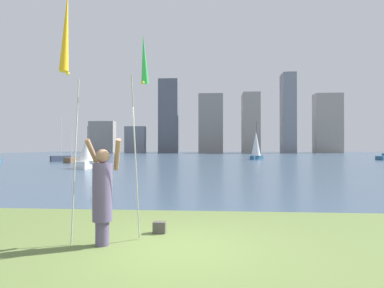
{
  "coord_description": "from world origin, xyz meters",
  "views": [
    {
      "loc": [
        0.71,
        -5.89,
        1.78
      ],
      "look_at": [
        -1.0,
        17.01,
        1.98
      ],
      "focal_mm": 31.3,
      "sensor_mm": 36.0,
      "label": 1
    }
  ],
  "objects_px": {
    "kite_flag_left": "(66,36)",
    "sailboat_3": "(256,145)",
    "sailboat_6": "(87,154)",
    "person": "(103,193)",
    "kite_flag_right": "(144,66)",
    "bag": "(159,227)",
    "sailboat_2": "(71,160)",
    "sailboat_7": "(61,158)"
  },
  "relations": [
    {
      "from": "person",
      "to": "sailboat_7",
      "type": "xyz_separation_m",
      "value": [
        -16.93,
        33.45,
        -0.53
      ]
    },
    {
      "from": "sailboat_6",
      "to": "sailboat_2",
      "type": "bearing_deg",
      "value": 120.44
    },
    {
      "from": "kite_flag_left",
      "to": "bag",
      "type": "relative_size",
      "value": 17.96
    },
    {
      "from": "bag",
      "to": "sailboat_2",
      "type": "relative_size",
      "value": 0.06
    },
    {
      "from": "kite_flag_right",
      "to": "bag",
      "type": "relative_size",
      "value": 15.84
    },
    {
      "from": "person",
      "to": "sailboat_2",
      "type": "xyz_separation_m",
      "value": [
        -14.33,
        30.69,
        -0.63
      ]
    },
    {
      "from": "sailboat_6",
      "to": "person",
      "type": "bearing_deg",
      "value": -67.59
    },
    {
      "from": "sailboat_6",
      "to": "kite_flag_left",
      "type": "bearing_deg",
      "value": -69.16
    },
    {
      "from": "sailboat_6",
      "to": "sailboat_7",
      "type": "height_order",
      "value": "sailboat_7"
    },
    {
      "from": "sailboat_6",
      "to": "sailboat_7",
      "type": "relative_size",
      "value": 0.65
    },
    {
      "from": "sailboat_2",
      "to": "sailboat_7",
      "type": "bearing_deg",
      "value": 133.22
    },
    {
      "from": "kite_flag_left",
      "to": "kite_flag_right",
      "type": "bearing_deg",
      "value": 42.29
    },
    {
      "from": "bag",
      "to": "sailboat_6",
      "type": "height_order",
      "value": "sailboat_6"
    },
    {
      "from": "kite_flag_left",
      "to": "bag",
      "type": "distance_m",
      "value": 4.08
    },
    {
      "from": "bag",
      "to": "sailboat_3",
      "type": "distance_m",
      "value": 41.38
    },
    {
      "from": "kite_flag_right",
      "to": "sailboat_3",
      "type": "bearing_deg",
      "value": 80.29
    },
    {
      "from": "sailboat_2",
      "to": "sailboat_3",
      "type": "xyz_separation_m",
      "value": [
        21.9,
        11.02,
        1.65
      ]
    },
    {
      "from": "kite_flag_left",
      "to": "kite_flag_right",
      "type": "distance_m",
      "value": 1.58
    },
    {
      "from": "person",
      "to": "sailboat_3",
      "type": "distance_m",
      "value": 42.4
    },
    {
      "from": "sailboat_2",
      "to": "sailboat_6",
      "type": "height_order",
      "value": "sailboat_2"
    },
    {
      "from": "sailboat_7",
      "to": "sailboat_6",
      "type": "bearing_deg",
      "value": -56.3
    },
    {
      "from": "person",
      "to": "kite_flag_right",
      "type": "bearing_deg",
      "value": 64.9
    },
    {
      "from": "kite_flag_right",
      "to": "sailboat_2",
      "type": "relative_size",
      "value": 1.02
    },
    {
      "from": "person",
      "to": "sailboat_6",
      "type": "xyz_separation_m",
      "value": [
        -8.72,
        21.15,
        0.23
      ]
    },
    {
      "from": "person",
      "to": "kite_flag_left",
      "type": "height_order",
      "value": "kite_flag_left"
    },
    {
      "from": "kite_flag_left",
      "to": "sailboat_7",
      "type": "distance_m",
      "value": 37.61
    },
    {
      "from": "person",
      "to": "sailboat_3",
      "type": "xyz_separation_m",
      "value": [
        7.57,
        41.71,
        1.02
      ]
    },
    {
      "from": "person",
      "to": "kite_flag_left",
      "type": "bearing_deg",
      "value": -145.97
    },
    {
      "from": "person",
      "to": "bag",
      "type": "bearing_deg",
      "value": 56.71
    },
    {
      "from": "person",
      "to": "sailboat_3",
      "type": "height_order",
      "value": "sailboat_3"
    },
    {
      "from": "kite_flag_right",
      "to": "sailboat_6",
      "type": "xyz_separation_m",
      "value": [
        -9.29,
        20.35,
        -2.27
      ]
    },
    {
      "from": "person",
      "to": "sailboat_6",
      "type": "height_order",
      "value": "sailboat_6"
    },
    {
      "from": "bag",
      "to": "sailboat_2",
      "type": "height_order",
      "value": "sailboat_2"
    },
    {
      "from": "bag",
      "to": "kite_flag_right",
      "type": "bearing_deg",
      "value": -158.87
    },
    {
      "from": "sailboat_6",
      "to": "kite_flag_right",
      "type": "bearing_deg",
      "value": -65.46
    },
    {
      "from": "sailboat_3",
      "to": "sailboat_7",
      "type": "height_order",
      "value": "sailboat_3"
    },
    {
      "from": "bag",
      "to": "person",
      "type": "bearing_deg",
      "value": -133.97
    },
    {
      "from": "kite_flag_left",
      "to": "sailboat_3",
      "type": "bearing_deg",
      "value": 79.01
    },
    {
      "from": "bag",
      "to": "sailboat_2",
      "type": "bearing_deg",
      "value": 117.06
    },
    {
      "from": "sailboat_2",
      "to": "sailboat_6",
      "type": "relative_size",
      "value": 1.13
    },
    {
      "from": "sailboat_3",
      "to": "kite_flag_right",
      "type": "bearing_deg",
      "value": -99.71
    },
    {
      "from": "person",
      "to": "sailboat_6",
      "type": "distance_m",
      "value": 22.87
    }
  ]
}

